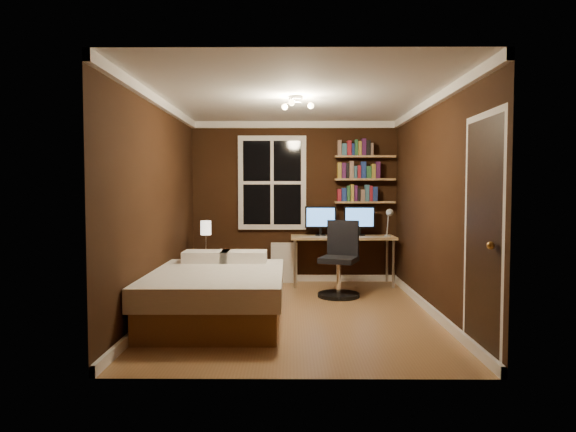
{
  "coord_description": "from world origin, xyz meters",
  "views": [
    {
      "loc": [
        -0.04,
        -5.95,
        1.45
      ],
      "look_at": [
        -0.09,
        0.45,
        1.12
      ],
      "focal_mm": 32.0,
      "sensor_mm": 36.0,
      "label": 1
    }
  ],
  "objects_px": {
    "bed": "(217,294)",
    "nightstand": "(206,271)",
    "desk": "(343,240)",
    "desk_lamp": "(389,222)",
    "monitor_left": "(321,221)",
    "monitor_right": "(359,221)",
    "bedside_lamp": "(206,236)",
    "radiator": "(284,263)",
    "office_chair": "(340,267)"
  },
  "relations": [
    {
      "from": "radiator",
      "to": "monitor_right",
      "type": "xyz_separation_m",
      "value": [
        1.15,
        -0.12,
        0.66
      ]
    },
    {
      "from": "bed",
      "to": "monitor_right",
      "type": "xyz_separation_m",
      "value": [
        1.86,
        2.19,
        0.68
      ]
    },
    {
      "from": "desk_lamp",
      "to": "monitor_right",
      "type": "bearing_deg",
      "value": 146.23
    },
    {
      "from": "monitor_right",
      "to": "office_chair",
      "type": "relative_size",
      "value": 0.47
    },
    {
      "from": "bed",
      "to": "monitor_left",
      "type": "distance_m",
      "value": 2.62
    },
    {
      "from": "desk_lamp",
      "to": "bedside_lamp",
      "type": "bearing_deg",
      "value": -173.79
    },
    {
      "from": "bedside_lamp",
      "to": "monitor_left",
      "type": "xyz_separation_m",
      "value": [
        1.66,
        0.55,
        0.18
      ]
    },
    {
      "from": "nightstand",
      "to": "radiator",
      "type": "height_order",
      "value": "radiator"
    },
    {
      "from": "monitor_left",
      "to": "monitor_right",
      "type": "height_order",
      "value": "same"
    },
    {
      "from": "radiator",
      "to": "monitor_left",
      "type": "distance_m",
      "value": 0.87
    },
    {
      "from": "desk",
      "to": "desk_lamp",
      "type": "distance_m",
      "value": 0.74
    },
    {
      "from": "monitor_left",
      "to": "monitor_right",
      "type": "bearing_deg",
      "value": 0.0
    },
    {
      "from": "desk",
      "to": "desk_lamp",
      "type": "bearing_deg",
      "value": -15.88
    },
    {
      "from": "bed",
      "to": "radiator",
      "type": "bearing_deg",
      "value": 72.59
    },
    {
      "from": "nightstand",
      "to": "monitor_left",
      "type": "distance_m",
      "value": 1.88
    },
    {
      "from": "nightstand",
      "to": "bedside_lamp",
      "type": "bearing_deg",
      "value": 0.0
    },
    {
      "from": "desk_lamp",
      "to": "office_chair",
      "type": "distance_m",
      "value": 1.17
    },
    {
      "from": "bed",
      "to": "desk",
      "type": "relative_size",
      "value": 1.29
    },
    {
      "from": "nightstand",
      "to": "desk",
      "type": "xyz_separation_m",
      "value": [
        1.99,
        0.48,
        0.4
      ]
    },
    {
      "from": "desk",
      "to": "monitor_left",
      "type": "xyz_separation_m",
      "value": [
        -0.33,
        0.08,
        0.28
      ]
    },
    {
      "from": "bedside_lamp",
      "to": "desk_lamp",
      "type": "relative_size",
      "value": 0.99
    },
    {
      "from": "radiator",
      "to": "monitor_left",
      "type": "relative_size",
      "value": 1.29
    },
    {
      "from": "nightstand",
      "to": "office_chair",
      "type": "relative_size",
      "value": 0.55
    },
    {
      "from": "nightstand",
      "to": "radiator",
      "type": "relative_size",
      "value": 0.92
    },
    {
      "from": "desk",
      "to": "office_chair",
      "type": "xyz_separation_m",
      "value": [
        -0.12,
        -0.84,
        -0.29
      ]
    },
    {
      "from": "nightstand",
      "to": "office_chair",
      "type": "xyz_separation_m",
      "value": [
        1.87,
        -0.36,
        0.11
      ]
    },
    {
      "from": "bed",
      "to": "desk_lamp",
      "type": "relative_size",
      "value": 4.58
    },
    {
      "from": "desk",
      "to": "nightstand",
      "type": "bearing_deg",
      "value": -166.57
    },
    {
      "from": "nightstand",
      "to": "desk",
      "type": "bearing_deg",
      "value": 4.17
    },
    {
      "from": "monitor_right",
      "to": "radiator",
      "type": "bearing_deg",
      "value": 173.88
    },
    {
      "from": "radiator",
      "to": "desk_lamp",
      "type": "xyz_separation_m",
      "value": [
        1.55,
        -0.39,
        0.66
      ]
    },
    {
      "from": "desk_lamp",
      "to": "monitor_left",
      "type": "bearing_deg",
      "value": 164.96
    },
    {
      "from": "bed",
      "to": "monitor_left",
      "type": "bearing_deg",
      "value": 59.55
    },
    {
      "from": "nightstand",
      "to": "monitor_left",
      "type": "xyz_separation_m",
      "value": [
        1.66,
        0.55,
        0.68
      ]
    },
    {
      "from": "bed",
      "to": "radiator",
      "type": "relative_size",
      "value": 3.28
    },
    {
      "from": "nightstand",
      "to": "desk_lamp",
      "type": "bearing_deg",
      "value": -3.06
    },
    {
      "from": "bed",
      "to": "monitor_right",
      "type": "relative_size",
      "value": 4.22
    },
    {
      "from": "monitor_left",
      "to": "radiator",
      "type": "bearing_deg",
      "value": 167.55
    },
    {
      "from": "bedside_lamp",
      "to": "desk_lamp",
      "type": "xyz_separation_m",
      "value": [
        2.65,
        0.29,
        0.18
      ]
    },
    {
      "from": "nightstand",
      "to": "bed",
      "type": "bearing_deg",
      "value": -85.59
    },
    {
      "from": "bed",
      "to": "nightstand",
      "type": "relative_size",
      "value": 3.55
    },
    {
      "from": "monitor_left",
      "to": "desk_lamp",
      "type": "height_order",
      "value": "monitor_left"
    },
    {
      "from": "desk",
      "to": "radiator",
      "type": "bearing_deg",
      "value": 167.22
    },
    {
      "from": "nightstand",
      "to": "desk_lamp",
      "type": "distance_m",
      "value": 2.75
    },
    {
      "from": "bed",
      "to": "monitor_right",
      "type": "distance_m",
      "value": 2.95
    },
    {
      "from": "monitor_right",
      "to": "office_chair",
      "type": "distance_m",
      "value": 1.15
    },
    {
      "from": "radiator",
      "to": "office_chair",
      "type": "bearing_deg",
      "value": -53.59
    },
    {
      "from": "nightstand",
      "to": "desk_lamp",
      "type": "height_order",
      "value": "desk_lamp"
    },
    {
      "from": "bed",
      "to": "nightstand",
      "type": "distance_m",
      "value": 1.68
    },
    {
      "from": "monitor_left",
      "to": "office_chair",
      "type": "relative_size",
      "value": 0.47
    }
  ]
}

